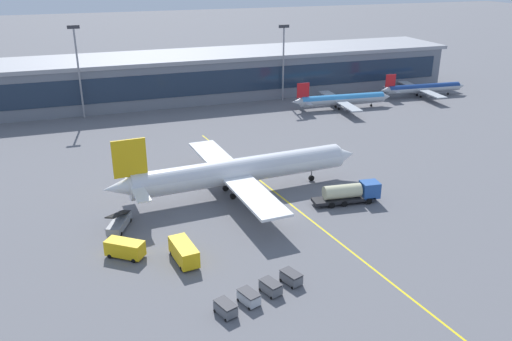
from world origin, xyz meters
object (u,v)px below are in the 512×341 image
belt_loader (119,222)px  commuter_jet_near (423,88)px  baggage_cart_2 (271,287)px  main_airliner (240,170)px  fuel_tanker (351,193)px  crew_van (126,248)px  baggage_cart_0 (226,308)px  commuter_jet_far (342,99)px  lavatory_truck (183,251)px  baggage_cart_1 (249,297)px  baggage_cart_3 (291,277)px

belt_loader → commuter_jet_near: size_ratio=0.26×
baggage_cart_2 → main_airliner: bearing=79.4°
fuel_tanker → baggage_cart_2: (-20.67, -18.69, -0.96)m
main_airliner → crew_van: size_ratio=8.34×
baggage_cart_0 → commuter_jet_far: commuter_jet_far is taller
commuter_jet_near → commuter_jet_far: bearing=-171.9°
main_airliner → fuel_tanker: (15.40, -9.35, -2.30)m
lavatory_truck → baggage_cart_0: bearing=-81.1°
main_airliner → commuter_jet_far: 58.96m
baggage_cart_2 → belt_loader: bearing=124.1°
belt_loader → commuter_jet_far: bearing=38.1°
fuel_tanker → commuter_jet_near: bearing=46.0°
commuter_jet_far → fuel_tanker: bearing=-116.7°
main_airliner → belt_loader: (-20.11, -6.09, -3.06)m
crew_van → baggage_cart_0: size_ratio=1.74×
baggage_cart_2 → commuter_jet_near: size_ratio=0.11×
baggage_cart_1 → commuter_jet_far: 86.75m
fuel_tanker → belt_loader: bearing=174.7°
baggage_cart_2 → commuter_jet_far: bearing=56.4°
baggage_cart_0 → baggage_cart_3: 9.60m
baggage_cart_3 → commuter_jet_near: 101.99m
fuel_tanker → baggage_cart_3: (-17.65, -17.64, -0.96)m
lavatory_truck → main_airliner: bearing=53.2°
main_airliner → commuter_jet_far: size_ratio=1.59×
fuel_tanker → baggage_cart_0: size_ratio=3.66×
belt_loader → baggage_cart_2: bearing=-55.9°
crew_van → baggage_cart_2: (14.87, -13.68, -0.53)m
crew_van → baggage_cart_2: 20.21m
baggage_cart_3 → crew_van: bearing=144.8°
lavatory_truck → baggage_cart_2: size_ratio=2.01×
lavatory_truck → baggage_cart_3: (11.02, -9.25, -0.64)m
fuel_tanker → baggage_cart_3: bearing=-135.0°
lavatory_truck → baggage_cart_0: (1.95, -12.40, -0.64)m
lavatory_truck → baggage_cart_1: lavatory_truck is taller
baggage_cart_0 → commuter_jet_near: 110.66m
fuel_tanker → commuter_jet_near: (53.54, 55.38, 0.70)m
baggage_cart_3 → baggage_cart_2: bearing=-160.8°
commuter_jet_far → baggage_cart_0: bearing=-126.0°
baggage_cart_1 → baggage_cart_3: size_ratio=1.00×
crew_van → baggage_cart_3: bearing=-35.2°
commuter_jet_near → lavatory_truck: bearing=-142.2°
commuter_jet_far → commuter_jet_near: size_ratio=1.04×
belt_loader → baggage_cart_1: 25.87m
main_airliner → fuel_tanker: size_ratio=3.98×
baggage_cart_1 → commuter_jet_near: commuter_jet_near is taller
belt_loader → commuter_jet_near: 103.19m
fuel_tanker → crew_van: fuel_tanker is taller
baggage_cart_0 → baggage_cart_2: 6.40m
commuter_jet_near → baggage_cart_0: bearing=-136.5°
main_airliner → belt_loader: 21.24m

